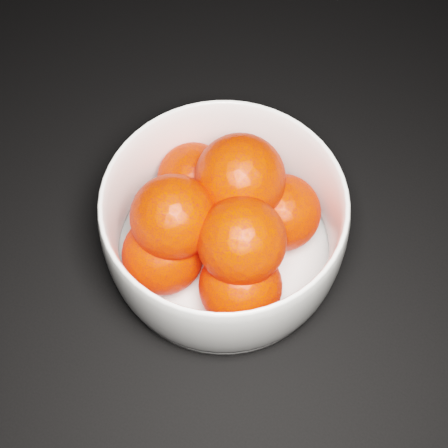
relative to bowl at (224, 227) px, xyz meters
The scene contains 2 objects.
bowl is the anchor object (origin of this frame).
orange_pile 0.02m from the bowl, 101.86° to the right, with size 0.18×0.18×0.12m.
Camera 1 is at (0.34, 0.01, 0.57)m, focal length 50.00 mm.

